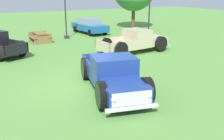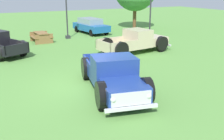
{
  "view_description": "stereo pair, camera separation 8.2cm",
  "coord_description": "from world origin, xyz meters",
  "px_view_note": "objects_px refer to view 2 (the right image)",
  "views": [
    {
      "loc": [
        -4.07,
        -10.15,
        4.13
      ],
      "look_at": [
        0.73,
        -0.96,
        0.9
      ],
      "focal_mm": 42.2,
      "sensor_mm": 36.0,
      "label": 1
    },
    {
      "loc": [
        -4.0,
        -10.18,
        4.13
      ],
      "look_at": [
        0.73,
        -0.96,
        0.9
      ],
      "focal_mm": 42.2,
      "sensor_mm": 36.0,
      "label": 2
    }
  ],
  "objects_px": {
    "pickup_truck_foreground": "(114,76)",
    "sedan_distant_b": "(91,25)",
    "picnic_table": "(41,36)",
    "lamp_post_far": "(150,16)",
    "lamp_post_near": "(67,12)",
    "pickup_truck_behind_left": "(138,41)"
  },
  "relations": [
    {
      "from": "pickup_truck_foreground",
      "to": "sedan_distant_b",
      "type": "bearing_deg",
      "value": 70.86
    },
    {
      "from": "sedan_distant_b",
      "to": "picnic_table",
      "type": "relative_size",
      "value": 2.38
    },
    {
      "from": "lamp_post_far",
      "to": "picnic_table",
      "type": "relative_size",
      "value": 2.06
    },
    {
      "from": "lamp_post_near",
      "to": "lamp_post_far",
      "type": "height_order",
      "value": "lamp_post_near"
    },
    {
      "from": "pickup_truck_foreground",
      "to": "sedan_distant_b",
      "type": "xyz_separation_m",
      "value": [
        5.01,
        14.44,
        0.01
      ]
    },
    {
      "from": "pickup_truck_behind_left",
      "to": "lamp_post_near",
      "type": "bearing_deg",
      "value": 110.87
    },
    {
      "from": "pickup_truck_behind_left",
      "to": "sedan_distant_b",
      "type": "distance_m",
      "value": 8.62
    },
    {
      "from": "pickup_truck_foreground",
      "to": "pickup_truck_behind_left",
      "type": "height_order",
      "value": "pickup_truck_foreground"
    },
    {
      "from": "pickup_truck_foreground",
      "to": "sedan_distant_b",
      "type": "height_order",
      "value": "pickup_truck_foreground"
    },
    {
      "from": "pickup_truck_foreground",
      "to": "picnic_table",
      "type": "xyz_separation_m",
      "value": [
        -0.19,
        12.22,
        -0.24
      ]
    },
    {
      "from": "sedan_distant_b",
      "to": "lamp_post_near",
      "type": "distance_m",
      "value": 3.57
    },
    {
      "from": "lamp_post_far",
      "to": "lamp_post_near",
      "type": "bearing_deg",
      "value": 141.64
    },
    {
      "from": "lamp_post_near",
      "to": "picnic_table",
      "type": "xyz_separation_m",
      "value": [
        -2.38,
        -0.59,
        -1.73
      ]
    },
    {
      "from": "pickup_truck_foreground",
      "to": "lamp_post_far",
      "type": "distance_m",
      "value": 11.5
    },
    {
      "from": "pickup_truck_foreground",
      "to": "pickup_truck_behind_left",
      "type": "relative_size",
      "value": 1.02
    },
    {
      "from": "pickup_truck_behind_left",
      "to": "lamp_post_near",
      "type": "height_order",
      "value": "lamp_post_near"
    },
    {
      "from": "lamp_post_near",
      "to": "picnic_table",
      "type": "height_order",
      "value": "lamp_post_near"
    },
    {
      "from": "sedan_distant_b",
      "to": "lamp_post_far",
      "type": "xyz_separation_m",
      "value": [
        2.63,
        -5.93,
        1.26
      ]
    },
    {
      "from": "lamp_post_near",
      "to": "lamp_post_far",
      "type": "bearing_deg",
      "value": -38.36
    },
    {
      "from": "pickup_truck_behind_left",
      "to": "picnic_table",
      "type": "height_order",
      "value": "pickup_truck_behind_left"
    },
    {
      "from": "pickup_truck_behind_left",
      "to": "picnic_table",
      "type": "bearing_deg",
      "value": 128.23
    },
    {
      "from": "lamp_post_far",
      "to": "pickup_truck_behind_left",
      "type": "bearing_deg",
      "value": -135.98
    }
  ]
}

